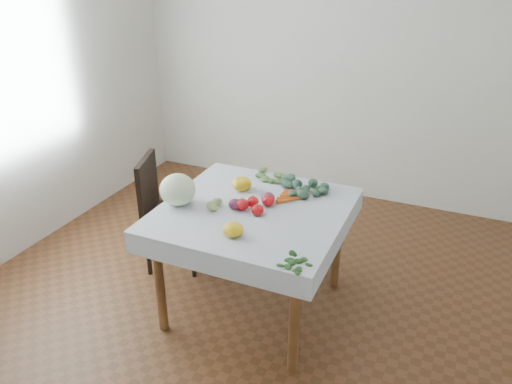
# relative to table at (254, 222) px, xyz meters

# --- Properties ---
(ground) EXTENTS (4.00, 4.00, 0.00)m
(ground) POSITION_rel_table_xyz_m (0.00, 0.00, -0.65)
(ground) COLOR brown
(back_wall) EXTENTS (4.00, 0.04, 2.70)m
(back_wall) POSITION_rel_table_xyz_m (0.00, 2.00, 0.70)
(back_wall) COLOR silver
(back_wall) RESTS_ON ground
(table) EXTENTS (1.00, 1.00, 0.75)m
(table) POSITION_rel_table_xyz_m (0.00, 0.00, 0.00)
(table) COLOR brown
(table) RESTS_ON ground
(tablecloth) EXTENTS (1.12, 1.12, 0.01)m
(tablecloth) POSITION_rel_table_xyz_m (0.00, 0.00, 0.10)
(tablecloth) COLOR silver
(tablecloth) RESTS_ON table
(chair) EXTENTS (0.50, 0.50, 0.87)m
(chair) POSITION_rel_table_xyz_m (-0.84, 0.22, -0.15)
(chair) COLOR black
(chair) RESTS_ON ground
(cabbage) EXTENTS (0.28, 0.28, 0.20)m
(cabbage) POSITION_rel_table_xyz_m (-0.46, -0.14, 0.20)
(cabbage) COLOR silver
(cabbage) RESTS_ON tablecloth
(tomato_a) EXTENTS (0.10, 0.10, 0.07)m
(tomato_a) POSITION_rel_table_xyz_m (-0.06, -0.05, 0.14)
(tomato_a) COLOR red
(tomato_a) RESTS_ON tablecloth
(tomato_b) EXTENTS (0.08, 0.08, 0.07)m
(tomato_b) POSITION_rel_table_xyz_m (-0.01, 0.02, 0.14)
(tomato_b) COLOR red
(tomato_b) RESTS_ON tablecloth
(tomato_c) EXTENTS (0.09, 0.09, 0.07)m
(tomato_c) POSITION_rel_table_xyz_m (0.07, 0.07, 0.14)
(tomato_c) COLOR red
(tomato_c) RESTS_ON tablecloth
(tomato_d) EXTENTS (0.10, 0.10, 0.07)m
(tomato_d) POSITION_rel_table_xyz_m (0.06, -0.07, 0.14)
(tomato_d) COLOR red
(tomato_d) RESTS_ON tablecloth
(heirloom_back) EXTENTS (0.15, 0.15, 0.09)m
(heirloom_back) POSITION_rel_table_xyz_m (-0.18, 0.21, 0.15)
(heirloom_back) COLOR yellow
(heirloom_back) RESTS_ON tablecloth
(heirloom_front) EXTENTS (0.13, 0.13, 0.08)m
(heirloom_front) POSITION_rel_table_xyz_m (0.03, -0.35, 0.14)
(heirloom_front) COLOR yellow
(heirloom_front) RESTS_ON tablecloth
(onion_a) EXTENTS (0.11, 0.11, 0.07)m
(onion_a) POSITION_rel_table_xyz_m (0.06, 0.10, 0.14)
(onion_a) COLOR #4E1630
(onion_a) RESTS_ON tablecloth
(onion_b) EXTENTS (0.09, 0.09, 0.07)m
(onion_b) POSITION_rel_table_xyz_m (-0.10, -0.06, 0.14)
(onion_b) COLOR #4E1630
(onion_b) RESTS_ON tablecloth
(tomatillo_cluster) EXTENTS (0.09, 0.13, 0.05)m
(tomatillo_cluster) POSITION_rel_table_xyz_m (-0.24, -0.11, 0.13)
(tomatillo_cluster) COLOR #BAC370
(tomatillo_cluster) RESTS_ON tablecloth
(carrot_bunch) EXTENTS (0.20, 0.25, 0.03)m
(carrot_bunch) POSITION_rel_table_xyz_m (0.19, 0.24, 0.12)
(carrot_bunch) COLOR orange
(carrot_bunch) RESTS_ON tablecloth
(kale_bunch) EXTENTS (0.32, 0.29, 0.04)m
(kale_bunch) POSITION_rel_table_xyz_m (0.20, 0.35, 0.12)
(kale_bunch) COLOR #385D49
(kale_bunch) RESTS_ON tablecloth
(basil_bunch) EXTENTS (0.23, 0.16, 0.01)m
(basil_bunch) POSITION_rel_table_xyz_m (0.48, -0.48, 0.11)
(basil_bunch) COLOR #234E18
(basil_bunch) RESTS_ON tablecloth
(dill_bunch) EXTENTS (0.22, 0.22, 0.03)m
(dill_bunch) POSITION_rel_table_xyz_m (-0.09, 0.48, 0.12)
(dill_bunch) COLOR #4A7636
(dill_bunch) RESTS_ON tablecloth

